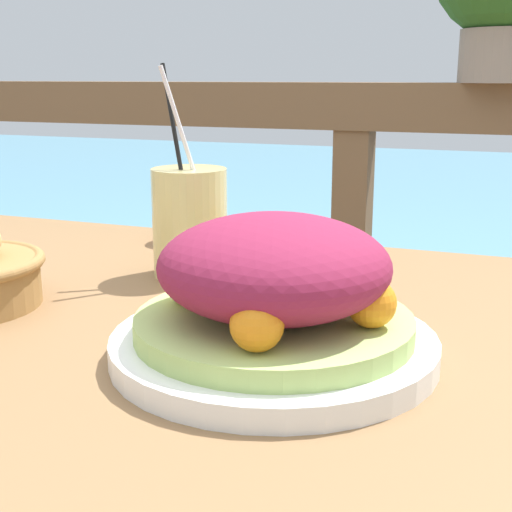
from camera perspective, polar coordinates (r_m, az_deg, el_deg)
name	(u,v)px	position (r m, az deg, el deg)	size (l,w,h in m)	color
patio_table	(160,411)	(0.74, -7.68, -12.19)	(1.27, 0.78, 0.73)	olive
railing_fence	(353,199)	(1.45, 7.74, 4.53)	(2.80, 0.08, 0.95)	brown
sea_backdrop	(457,224)	(3.98, 15.79, 2.51)	(12.00, 4.00, 0.39)	#568EA8
salad_plate	(274,298)	(0.59, 1.44, -3.36)	(0.28, 0.28, 0.12)	white
drink_glass	(190,222)	(0.84, -5.31, 2.74)	(0.09, 0.09, 0.25)	#DBCC7F
orange_near_basket	(185,217)	(1.02, -5.71, 3.12)	(0.07, 0.07, 0.07)	orange
orange_near_glass	(291,256)	(0.80, 2.78, 0.01)	(0.07, 0.07, 0.07)	orange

